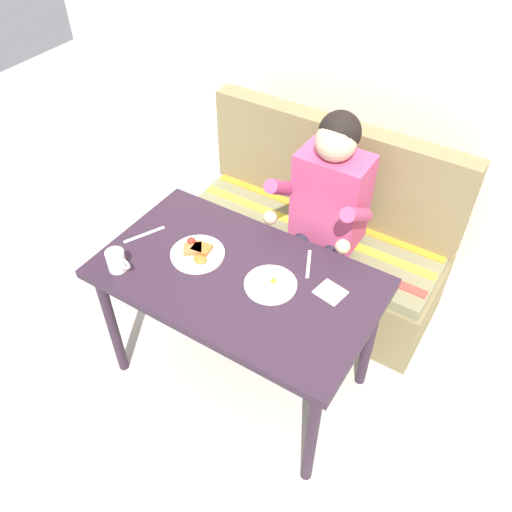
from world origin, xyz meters
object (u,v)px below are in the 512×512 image
napkin (330,292)px  knife (144,235)px  couch (314,242)px  plate_breakfast (197,253)px  person (324,208)px  coffee_mug (116,260)px  plate_eggs (271,284)px  fork (309,264)px  table (238,288)px

napkin → knife: 0.89m
napkin → couch: bearing=120.5°
knife → plate_breakfast: bearing=30.5°
person → knife: 0.86m
couch → coffee_mug: (-0.45, -1.00, 0.45)m
person → knife: bearing=-135.5°
couch → plate_eggs: bearing=-78.4°
knife → coffee_mug: bearing=-51.3°
plate_breakfast → fork: 0.49m
napkin → fork: size_ratio=0.67×
person → plate_eggs: 0.57m
table → plate_eggs: (0.15, 0.02, 0.09)m
person → coffee_mug: (-0.56, -0.83, 0.04)m
plate_breakfast → couch: bearing=74.0°
coffee_mug → fork: (0.68, 0.46, -0.05)m
person → plate_eggs: size_ratio=5.49×
couch → fork: bearing=-67.5°
table → couch: couch is taller
table → napkin: size_ratio=10.49×
fork → coffee_mug: bearing=-170.0°
plate_eggs → napkin: plate_eggs is taller
table → person: bearing=79.3°
person → coffee_mug: size_ratio=10.27×
napkin → knife: napkin is taller
plate_eggs → knife: (-0.65, -0.04, -0.01)m
plate_eggs → coffee_mug: size_ratio=1.87×
couch → plate_eggs: couch is taller
plate_breakfast → napkin: size_ratio=2.09×
plate_eggs → napkin: 0.25m
couch → fork: size_ratio=8.47×
couch → fork: (0.23, -0.55, 0.40)m
person → plate_eggs: (0.04, -0.57, -0.00)m
person → plate_breakfast: size_ratio=5.07×
fork → knife: same height
napkin → table: bearing=-162.6°
table → coffee_mug: (-0.45, -0.24, 0.13)m
plate_breakfast → coffee_mug: 0.35m
plate_breakfast → knife: 0.29m
plate_breakfast → coffee_mug: bearing=-133.3°
person → knife: (-0.61, -0.60, -0.01)m
table → knife: (-0.50, -0.01, 0.08)m
person → coffee_mug: person is taller
couch → knife: couch is taller
plate_breakfast → knife: size_ratio=1.20×
plate_breakfast → person: bearing=60.5°
plate_breakfast → plate_eggs: 0.37m
person → napkin: (0.27, -0.47, -0.01)m
table → knife: 0.51m
table → person: 0.61m
table → fork: 0.33m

